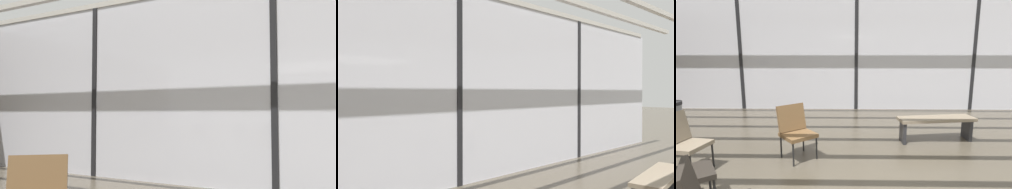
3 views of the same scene
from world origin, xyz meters
The scene contains 5 objects.
glass_curtain_wall centered at (0.00, 5.20, 1.66)m, with size 14.00×0.08×3.32m, color silver.
window_mullion_1 centered at (0.00, 5.20, 1.66)m, with size 0.10×0.12×3.32m, color black.
window_mullion_2 centered at (3.50, 5.20, 1.66)m, with size 0.10×0.12×3.32m, color black.
parked_airplane centered at (0.66, 9.95, 1.88)m, with size 13.42×3.75×3.75m.
waiting_bench centered at (1.50, 2.45, 0.36)m, with size 1.54×0.61×0.47m.
Camera 2 is at (-3.06, 0.68, 1.61)m, focal length 33.89 mm.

